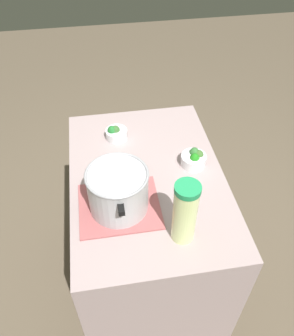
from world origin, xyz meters
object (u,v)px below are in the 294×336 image
at_px(broccoli_bowl_front, 116,133).
at_px(cooking_pot, 118,190).
at_px(lemonade_pitcher, 185,213).
at_px(broccoli_bowl_center, 194,159).

bearing_deg(broccoli_bowl_front, cooking_pot, 175.96).
bearing_deg(lemonade_pitcher, broccoli_bowl_front, 17.09).
relative_size(broccoli_bowl_front, broccoli_bowl_center, 0.93).
relative_size(lemonade_pitcher, broccoli_bowl_front, 2.58).
height_order(lemonade_pitcher, broccoli_bowl_front, lemonade_pitcher).
height_order(broccoli_bowl_front, broccoli_bowl_center, broccoli_bowl_center).
xyz_separation_m(lemonade_pitcher, broccoli_bowl_front, (0.64, 0.20, -0.11)).
bearing_deg(cooking_pot, broccoli_bowl_front, -4.04).
bearing_deg(cooking_pot, lemonade_pitcher, -128.70).
relative_size(lemonade_pitcher, broccoli_bowl_center, 2.39).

